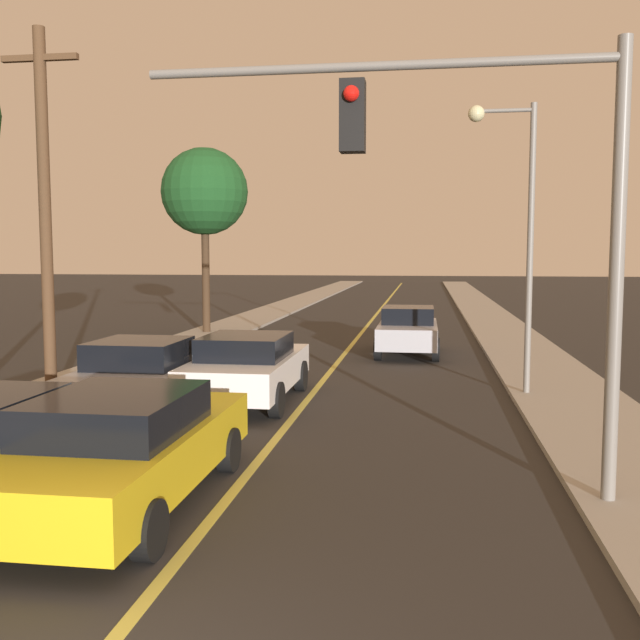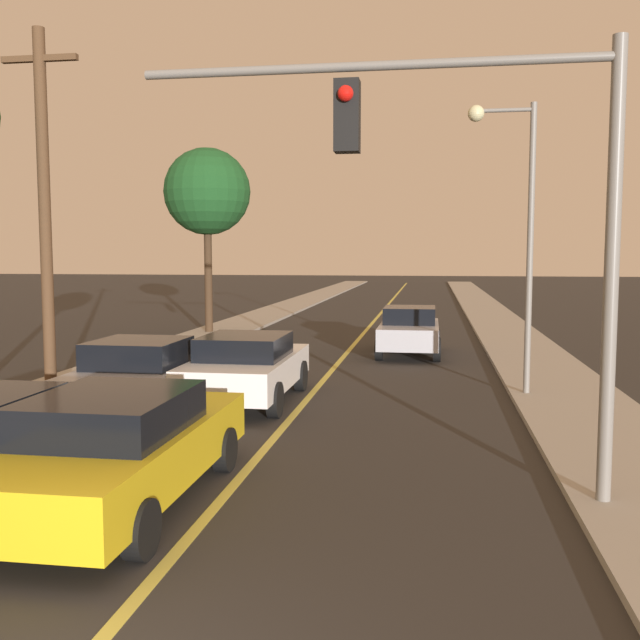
# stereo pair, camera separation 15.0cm
# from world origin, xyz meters

# --- Properties ---
(road_surface) EXTENTS (8.90, 80.00, 0.01)m
(road_surface) POSITION_xyz_m (0.00, 36.00, 0.01)
(road_surface) COLOR #2D2B28
(road_surface) RESTS_ON ground
(sidewalk_left) EXTENTS (2.50, 80.00, 0.12)m
(sidewalk_left) POSITION_xyz_m (-5.70, 36.00, 0.06)
(sidewalk_left) COLOR #9E998E
(sidewalk_left) RESTS_ON ground
(sidewalk_right) EXTENTS (2.50, 80.00, 0.12)m
(sidewalk_right) POSITION_xyz_m (5.70, 36.00, 0.06)
(sidewalk_right) COLOR #9E998E
(sidewalk_right) RESTS_ON ground
(car_near_lane_front) EXTENTS (2.09, 4.97, 1.49)m
(car_near_lane_front) POSITION_xyz_m (-1.25, 4.25, 0.77)
(car_near_lane_front) COLOR gold
(car_near_lane_front) RESTS_ON ground
(car_near_lane_second) EXTENTS (2.07, 4.49, 1.48)m
(car_near_lane_second) POSITION_xyz_m (-1.25, 10.68, 0.78)
(car_near_lane_second) COLOR white
(car_near_lane_second) RESTS_ON ground
(car_outer_lane_second) EXTENTS (2.10, 4.12, 1.47)m
(car_outer_lane_second) POSITION_xyz_m (-3.21, 9.64, 0.74)
(car_outer_lane_second) COLOR #A5A8B2
(car_outer_lane_second) RESTS_ON ground
(car_far_oncoming) EXTENTS (1.95, 4.08, 1.53)m
(car_far_oncoming) POSITION_xyz_m (2.00, 18.49, 0.79)
(car_far_oncoming) COLOR #A5A8B2
(car_far_oncoming) RESTS_ON ground
(traffic_signal_mast) EXTENTS (6.03, 0.42, 5.69)m
(traffic_signal_mast) POSITION_xyz_m (3.34, 5.06, 4.08)
(traffic_signal_mast) COLOR slate
(traffic_signal_mast) RESTS_ON ground
(streetlamp_right) EXTENTS (1.47, 0.36, 6.34)m
(streetlamp_right) POSITION_xyz_m (4.45, 12.10, 4.22)
(streetlamp_right) COLOR slate
(streetlamp_right) RESTS_ON ground
(utility_pole_left) EXTENTS (1.60, 0.24, 7.54)m
(utility_pole_left) POSITION_xyz_m (-5.05, 9.34, 4.05)
(utility_pole_left) COLOR #513823
(utility_pole_left) RESTS_ON ground
(tree_left_far) EXTENTS (3.38, 3.38, 7.21)m
(tree_left_far) POSITION_xyz_m (-6.06, 23.06, 5.60)
(tree_left_far) COLOR #3D2B1C
(tree_left_far) RESTS_ON ground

